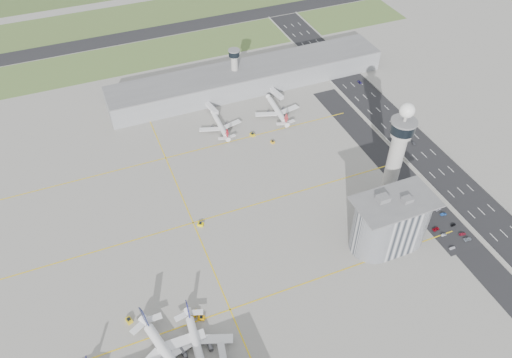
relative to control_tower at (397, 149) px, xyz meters
name	(u,v)px	position (x,y,z in m)	size (l,w,h in m)	color
ground	(281,240)	(-72.00, -8.00, -35.04)	(1000.00, 1000.00, 0.00)	#9B9890
grass_strip_0	(148,55)	(-92.00, 217.00, -35.00)	(480.00, 50.00, 0.08)	#506731
grass_strip_1	(129,18)	(-92.00, 292.00, -35.00)	(480.00, 60.00, 0.08)	#526F34
runway	(138,35)	(-92.00, 254.00, -34.98)	(480.00, 22.00, 0.10)	black
highway	(454,184)	(43.00, -8.00, -34.99)	(28.00, 500.00, 0.10)	black
barrier_left	(435,190)	(29.00, -8.00, -34.44)	(0.60, 500.00, 1.20)	#9E9E99
barrier_right	(473,178)	(57.00, -8.00, -34.44)	(0.60, 500.00, 1.20)	#9E9E99
landside_road	(430,207)	(18.00, -18.00, -35.00)	(18.00, 260.00, 0.08)	black
parking_lot	(440,222)	(16.00, -30.00, -34.99)	(20.00, 44.00, 0.10)	black
taxiway_line_h_0	(230,310)	(-112.00, -38.00, -35.04)	(260.00, 0.60, 0.01)	yellow
taxiway_line_h_1	(193,223)	(-112.00, 22.00, -35.04)	(260.00, 0.60, 0.01)	yellow
taxiway_line_h_2	(166,158)	(-112.00, 82.00, -35.04)	(260.00, 0.60, 0.01)	yellow
taxiway_line_v	(193,223)	(-112.00, 22.00, -35.04)	(0.60, 260.00, 0.01)	yellow
control_tower	(397,149)	(0.00, 0.00, 0.00)	(14.00, 14.00, 64.50)	#ADAAA5
secondary_tower	(234,66)	(-42.00, 142.00, -16.24)	(8.60, 8.60, 31.90)	#ADAAA5
admin_building	(391,222)	(-20.01, -30.00, -19.74)	(42.00, 24.00, 33.50)	#B2B2B7
terminal_pier	(248,77)	(-32.00, 140.00, -27.14)	(210.00, 32.00, 15.80)	gray
airplane_near_b	(167,352)	(-145.75, -51.26, -28.63)	(45.81, 38.94, 12.83)	white
airplane_near_c	(197,344)	(-132.61, -52.18, -29.47)	(39.76, 33.80, 11.13)	white
airplane_far_a	(220,123)	(-69.28, 98.38, -30.11)	(35.21, 29.93, 9.86)	white
airplane_far_b	(277,107)	(-26.30, 99.50, -29.59)	(38.91, 33.07, 10.89)	white
jet_bridge_far_0	(207,105)	(-70.00, 124.00, -32.19)	(14.00, 3.00, 5.70)	silver
jet_bridge_far_1	(271,91)	(-20.00, 124.00, -32.19)	(14.00, 3.00, 5.70)	silver
tug_0	(129,320)	(-157.79, -25.99, -34.02)	(2.42, 3.52, 2.05)	gold
tug_1	(195,313)	(-128.28, -34.15, -33.99)	(2.49, 3.62, 2.11)	#DEA90A
tug_2	(201,318)	(-126.16, -37.57, -34.12)	(2.18, 3.17, 1.84)	#D99202
tug_3	(201,224)	(-108.65, 18.72, -34.07)	(2.29, 3.33, 1.93)	#EED301
tug_4	(252,134)	(-51.83, 82.63, -34.05)	(2.34, 3.41, 1.98)	gold
tug_5	(273,142)	(-42.37, 70.31, -34.23)	(1.92, 2.80, 1.63)	gold
car_lot_0	(452,248)	(9.99, -47.84, -34.43)	(1.44, 3.58, 1.22)	silver
car_lot_1	(444,235)	(11.57, -38.67, -34.48)	(1.18, 3.38, 1.11)	gray
car_lot_2	(436,229)	(10.21, -33.59, -34.46)	(1.94, 4.20, 1.17)	maroon
car_lot_3	(426,218)	(10.08, -25.09, -34.42)	(1.74, 4.28, 1.24)	black
car_lot_4	(424,214)	(10.69, -21.82, -34.38)	(1.56, 3.87, 1.32)	navy
car_lot_5	(418,205)	(11.96, -14.43, -34.46)	(1.22, 3.50, 1.15)	silver
car_lot_6	(468,239)	(21.52, -46.01, -34.43)	(2.04, 4.42, 1.23)	gray
car_lot_7	(462,234)	(21.39, -41.99, -34.46)	(1.64, 4.04, 1.17)	maroon
car_lot_8	(453,225)	(21.08, -34.61, -34.47)	(1.34, 3.32, 1.13)	black
car_lot_9	(443,214)	(21.05, -26.04, -34.43)	(1.28, 3.68, 1.21)	navy
car_lot_10	(438,209)	(20.70, -21.40, -34.44)	(1.98, 4.29, 1.19)	#B9B7CA
car_lot_11	(426,198)	(20.20, -11.35, -34.40)	(1.78, 4.38, 1.27)	gray
car_hw_1	(413,143)	(43.22, 33.92, -34.42)	(1.31, 3.77, 1.24)	#222326
car_hw_2	(360,82)	(49.36, 112.35, -34.42)	(2.05, 4.45, 1.24)	navy
car_hw_4	(308,50)	(34.89, 172.64, -34.38)	(1.55, 3.86, 1.32)	gray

